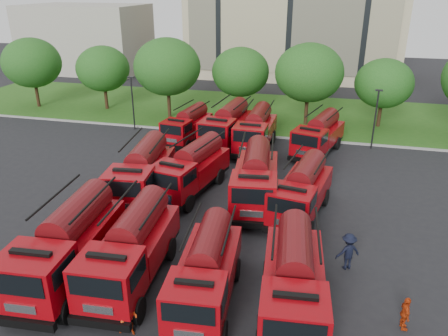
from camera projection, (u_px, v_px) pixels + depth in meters
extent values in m
plane|color=black|center=(170.00, 233.00, 24.89)|extent=(140.00, 140.00, 0.00)
cube|color=#1D5115|center=(252.00, 111.00, 48.07)|extent=(70.00, 16.00, 0.12)
cube|color=gray|center=(237.00, 134.00, 40.84)|extent=(70.00, 0.30, 0.14)
cube|color=#A09B8E|center=(87.00, 38.00, 68.82)|extent=(18.00, 12.00, 10.00)
cylinder|color=#382314|center=(37.00, 96.00, 49.31)|extent=(0.36, 0.36, 2.62)
ellipsoid|color=#154513|center=(32.00, 63.00, 47.85)|extent=(6.30, 6.30, 5.36)
cylinder|color=#382314|center=(106.00, 99.00, 48.48)|extent=(0.36, 0.36, 2.38)
ellipsoid|color=#154513|center=(103.00, 69.00, 47.16)|extent=(5.71, 5.71, 4.86)
cylinder|color=#382314|center=(169.00, 105.00, 45.30)|extent=(0.36, 0.36, 2.80)
ellipsoid|color=#154513|center=(167.00, 67.00, 43.74)|extent=(6.72, 6.72, 5.71)
cylinder|color=#382314|center=(240.00, 105.00, 46.05)|extent=(0.36, 0.36, 2.45)
ellipsoid|color=#154513|center=(240.00, 72.00, 44.69)|extent=(5.88, 5.88, 5.00)
cylinder|color=#382314|center=(306.00, 112.00, 43.11)|extent=(0.36, 0.36, 2.73)
ellipsoid|color=#154513|center=(309.00, 73.00, 41.59)|extent=(6.55, 6.55, 5.57)
cylinder|color=#382314|center=(379.00, 116.00, 42.55)|extent=(0.36, 0.36, 2.27)
ellipsoid|color=#154513|center=(384.00, 83.00, 41.28)|extent=(5.46, 5.46, 4.64)
cylinder|color=black|center=(133.00, 104.00, 41.47)|extent=(0.14, 0.14, 5.00)
cube|color=black|center=(131.00, 77.00, 40.46)|extent=(0.60, 0.25, 0.12)
cylinder|color=black|center=(375.00, 120.00, 36.61)|extent=(0.14, 0.14, 5.00)
cube|color=black|center=(379.00, 90.00, 35.61)|extent=(0.60, 0.25, 0.12)
cube|color=black|center=(71.00, 264.00, 20.97)|extent=(3.13, 7.96, 0.33)
cube|color=black|center=(23.00, 323.00, 17.41)|extent=(2.80, 0.48, 0.39)
cube|color=#880209|center=(36.00, 276.00, 18.06)|extent=(2.90, 2.64, 2.17)
cube|color=black|center=(15.00, 286.00, 16.73)|extent=(2.34, 0.23, 0.95)
cube|color=#880209|center=(81.00, 234.00, 21.73)|extent=(3.10, 5.31, 1.45)
cylinder|color=#520A0D|center=(77.00, 214.00, 21.26)|extent=(2.01, 4.79, 1.67)
cylinder|color=black|center=(10.00, 303.00, 18.59)|extent=(0.48, 1.25, 1.22)
cylinder|color=black|center=(66.00, 310.00, 18.19)|extent=(0.48, 1.25, 1.22)
cylinder|color=black|center=(67.00, 241.00, 23.03)|extent=(0.48, 1.25, 1.22)
cylinder|color=black|center=(113.00, 245.00, 22.63)|extent=(0.48, 1.25, 1.22)
cube|color=black|center=(134.00, 267.00, 20.82)|extent=(2.89, 7.53, 0.32)
cube|color=black|center=(100.00, 323.00, 17.45)|extent=(2.65, 0.43, 0.37)
cube|color=#880209|center=(109.00, 279.00, 18.06)|extent=(2.73, 2.48, 2.06)
cube|color=black|center=(95.00, 288.00, 16.81)|extent=(2.22, 0.19, 0.90)
cube|color=#880209|center=(141.00, 239.00, 21.54)|extent=(2.89, 5.01, 1.37)
cylinder|color=#520A0D|center=(139.00, 219.00, 21.10)|extent=(1.86, 4.53, 1.58)
cylinder|color=black|center=(83.00, 304.00, 18.58)|extent=(0.44, 1.18, 1.16)
cylinder|color=black|center=(138.00, 311.00, 18.18)|extent=(0.44, 1.18, 1.16)
cylinder|color=black|center=(125.00, 244.00, 22.78)|extent=(0.44, 1.18, 1.16)
cylinder|color=black|center=(170.00, 249.00, 22.38)|extent=(0.44, 1.18, 1.16)
cube|color=black|center=(206.00, 289.00, 19.43)|extent=(2.78, 6.87, 0.29)
cube|color=#880209|center=(195.00, 304.00, 16.92)|extent=(2.52, 2.30, 1.87)
cube|color=black|center=(188.00, 314.00, 15.78)|extent=(2.01, 0.22, 0.81)
cube|color=#880209|center=(211.00, 261.00, 20.09)|extent=(2.72, 4.59, 1.24)
cylinder|color=#520A0D|center=(210.00, 242.00, 19.69)|extent=(1.78, 4.13, 1.44)
cylinder|color=black|center=(167.00, 328.00, 17.36)|extent=(0.43, 1.08, 1.05)
cylinder|color=black|center=(222.00, 334.00, 17.05)|extent=(0.43, 1.08, 1.05)
cylinder|color=black|center=(191.00, 265.00, 21.19)|extent=(0.43, 1.08, 1.05)
cylinder|color=black|center=(236.00, 269.00, 20.88)|extent=(0.43, 1.08, 1.05)
cube|color=black|center=(292.00, 300.00, 18.65)|extent=(3.02, 7.36, 0.31)
cube|color=#880209|center=(294.00, 320.00, 15.96)|extent=(2.71, 2.48, 2.00)
cube|color=black|center=(294.00, 333.00, 14.74)|extent=(2.15, 0.25, 0.87)
cube|color=#880209|center=(293.00, 269.00, 19.36)|extent=(2.94, 4.93, 1.33)
cylinder|color=#520A0D|center=(295.00, 248.00, 18.93)|extent=(1.94, 4.43, 1.54)
cylinder|color=black|center=(267.00, 273.00, 20.53)|extent=(0.46, 1.16, 1.13)
cylinder|color=black|center=(318.00, 278.00, 20.21)|extent=(0.46, 1.16, 1.13)
cube|color=black|center=(143.00, 187.00, 28.79)|extent=(3.37, 7.84, 0.33)
cube|color=black|center=(124.00, 217.00, 25.29)|extent=(2.73, 0.59, 0.38)
cube|color=#880209|center=(129.00, 188.00, 25.93)|extent=(2.92, 2.68, 2.12)
cube|color=black|center=(121.00, 189.00, 24.63)|extent=(2.27, 0.32, 0.92)
cube|color=#880209|center=(148.00, 168.00, 29.54)|extent=(3.23, 5.27, 1.41)
cylinder|color=#520A0D|center=(146.00, 152.00, 29.09)|extent=(2.15, 4.72, 1.63)
cylinder|color=black|center=(110.00, 208.00, 26.40)|extent=(0.52, 1.23, 1.19)
cylinder|color=black|center=(150.00, 211.00, 26.11)|extent=(0.52, 1.23, 1.19)
cylinder|color=black|center=(134.00, 176.00, 30.76)|extent=(0.52, 1.23, 1.19)
cylinder|color=black|center=(169.00, 178.00, 30.47)|extent=(0.52, 1.23, 1.19)
cube|color=black|center=(192.00, 182.00, 29.65)|extent=(3.66, 7.46, 0.31)
cube|color=black|center=(163.00, 206.00, 26.64)|extent=(2.55, 0.74, 0.36)
cube|color=#880209|center=(172.00, 181.00, 27.15)|extent=(2.88, 2.68, 1.99)
cube|color=black|center=(162.00, 181.00, 26.02)|extent=(2.11, 0.46, 0.87)
cube|color=#880209|center=(199.00, 165.00, 30.26)|extent=(3.35, 5.09, 1.33)
cylinder|color=#520A0D|center=(199.00, 151.00, 29.83)|extent=(2.32, 4.50, 1.53)
cylinder|color=black|center=(156.00, 196.00, 27.92)|extent=(0.56, 1.17, 1.12)
cylinder|color=black|center=(188.00, 203.00, 27.02)|extent=(0.56, 1.17, 1.12)
cylinder|color=black|center=(190.00, 171.00, 31.67)|extent=(0.56, 1.17, 1.12)
cylinder|color=black|center=(219.00, 176.00, 30.76)|extent=(0.56, 1.17, 1.12)
cube|color=black|center=(255.00, 194.00, 27.95)|extent=(3.38, 7.81, 0.32)
cube|color=black|center=(251.00, 225.00, 24.48)|extent=(2.71, 0.60, 0.38)
cube|color=#880209|center=(253.00, 195.00, 25.11)|extent=(2.91, 2.68, 2.11)
cube|color=black|center=(252.00, 197.00, 23.82)|extent=(2.26, 0.33, 0.92)
cube|color=#880209|center=(256.00, 174.00, 28.70)|extent=(3.23, 5.25, 1.40)
cylinder|color=#520A0D|center=(257.00, 158.00, 28.25)|extent=(2.16, 4.70, 1.62)
cylinder|color=black|center=(231.00, 215.00, 25.57)|extent=(0.52, 1.23, 1.19)
cylinder|color=black|center=(274.00, 218.00, 25.30)|extent=(0.52, 1.23, 1.19)
cylinder|color=black|center=(238.00, 182.00, 29.91)|extent=(0.52, 1.23, 1.19)
cylinder|color=black|center=(275.00, 183.00, 29.63)|extent=(0.52, 1.23, 1.19)
cube|color=black|center=(301.00, 205.00, 26.68)|extent=(3.41, 7.19, 0.30)
cube|color=black|center=(284.00, 233.00, 23.76)|extent=(2.47, 0.66, 0.35)
cube|color=#880209|center=(291.00, 206.00, 24.26)|extent=(2.75, 2.55, 1.92)
cube|color=black|center=(286.00, 207.00, 23.15)|extent=(2.05, 0.40, 0.84)
cube|color=#880209|center=(306.00, 186.00, 27.29)|extent=(3.15, 4.88, 1.28)
cylinder|color=#520A0D|center=(307.00, 171.00, 26.87)|extent=(2.16, 4.33, 1.48)
cylinder|color=black|center=(270.00, 222.00, 24.98)|extent=(0.52, 1.13, 1.08)
cylinder|color=black|center=(309.00, 230.00, 24.15)|extent=(0.52, 1.13, 1.08)
cylinder|color=black|center=(290.00, 191.00, 28.64)|extent=(0.52, 1.13, 1.08)
cylinder|color=black|center=(325.00, 198.00, 27.80)|extent=(0.52, 1.13, 1.08)
cube|color=black|center=(188.00, 135.00, 39.05)|extent=(2.91, 6.55, 0.27)
cube|color=black|center=(171.00, 147.00, 36.33)|extent=(2.27, 0.53, 0.32)
cube|color=#880209|center=(176.00, 131.00, 36.80)|extent=(2.46, 2.27, 1.76)
cube|color=black|center=(171.00, 130.00, 35.77)|extent=(1.89, 0.30, 0.77)
cube|color=#880209|center=(193.00, 124.00, 39.62)|extent=(2.75, 4.42, 1.18)
cylinder|color=#520A0D|center=(192.00, 114.00, 39.24)|extent=(1.85, 3.95, 1.36)
cylinder|color=black|center=(165.00, 143.00, 37.43)|extent=(0.45, 1.03, 0.99)
cylinder|color=black|center=(187.00, 146.00, 36.73)|extent=(0.45, 1.03, 0.99)
cylinder|color=black|center=(186.00, 129.00, 40.83)|extent=(0.45, 1.03, 0.99)
cylinder|color=black|center=(206.00, 132.00, 40.13)|extent=(0.45, 1.03, 0.99)
cube|color=black|center=(227.00, 137.00, 38.06)|extent=(3.24, 7.77, 0.32)
cube|color=black|center=(212.00, 153.00, 34.76)|extent=(2.71, 0.54, 0.38)
cube|color=#880209|center=(217.00, 133.00, 35.34)|extent=(2.87, 2.63, 2.11)
cube|color=black|center=(211.00, 132.00, 34.10)|extent=(2.26, 0.28, 0.92)
cube|color=#880209|center=(232.00, 124.00, 38.75)|extent=(3.13, 5.21, 1.40)
cylinder|color=#520A0D|center=(232.00, 112.00, 38.30)|extent=(2.07, 4.68, 1.62)
cylinder|color=black|center=(202.00, 147.00, 36.06)|extent=(0.50, 1.22, 1.19)
cylinder|color=black|center=(230.00, 151.00, 35.29)|extent=(0.50, 1.22, 1.19)
cylinder|color=black|center=(222.00, 130.00, 40.17)|extent=(0.50, 1.22, 1.19)
cylinder|color=black|center=(247.00, 133.00, 39.40)|extent=(0.50, 1.22, 1.19)
cube|color=black|center=(255.00, 141.00, 37.17)|extent=(2.48, 7.28, 0.31)
cube|color=black|center=(247.00, 157.00, 33.92)|extent=(2.59, 0.29, 0.36)
cube|color=#880209|center=(250.00, 138.00, 34.50)|extent=(2.57, 2.31, 2.02)
cube|color=black|center=(247.00, 137.00, 33.29)|extent=(2.17, 0.08, 0.88)
cube|color=#880209|center=(258.00, 128.00, 37.86)|extent=(2.60, 4.79, 1.35)
cylinder|color=#520A0D|center=(259.00, 116.00, 37.43)|extent=(1.61, 4.37, 1.55)
cylinder|color=black|center=(235.00, 152.00, 35.10)|extent=(0.38, 1.14, 1.14)
cylinder|color=black|center=(264.00, 155.00, 34.54)|extent=(0.38, 1.14, 1.14)
cylinder|color=black|center=(246.00, 135.00, 39.15)|extent=(0.38, 1.14, 1.14)
cylinder|color=black|center=(273.00, 137.00, 38.59)|extent=(0.38, 1.14, 1.14)
cube|color=black|center=(318.00, 146.00, 36.22)|extent=(4.06, 7.24, 0.30)
cube|color=black|center=(303.00, 160.00, 33.45)|extent=(2.43, 0.91, 0.34)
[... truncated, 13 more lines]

